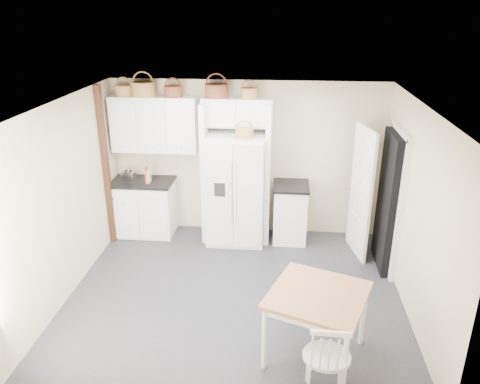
# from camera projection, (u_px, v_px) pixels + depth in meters

# --- Properties ---
(floor) EXTENTS (4.50, 4.50, 0.00)m
(floor) POSITION_uv_depth(u_px,v_px,m) (235.00, 293.00, 6.46)
(floor) COLOR #2A2A30
(floor) RESTS_ON ground
(ceiling) EXTENTS (4.50, 4.50, 0.00)m
(ceiling) POSITION_uv_depth(u_px,v_px,m) (234.00, 105.00, 5.49)
(ceiling) COLOR white
(ceiling) RESTS_ON wall_back
(wall_back) EXTENTS (4.50, 0.00, 4.50)m
(wall_back) POSITION_uv_depth(u_px,v_px,m) (247.00, 159.00, 7.82)
(wall_back) COLOR beige
(wall_back) RESTS_ON floor
(wall_left) EXTENTS (0.00, 4.00, 4.00)m
(wall_left) POSITION_uv_depth(u_px,v_px,m) (66.00, 200.00, 6.17)
(wall_left) COLOR beige
(wall_left) RESTS_ON floor
(wall_right) EXTENTS (0.00, 4.00, 4.00)m
(wall_right) POSITION_uv_depth(u_px,v_px,m) (416.00, 214.00, 5.78)
(wall_right) COLOR beige
(wall_right) RESTS_ON floor
(refrigerator) EXTENTS (0.93, 0.75, 1.80)m
(refrigerator) POSITION_uv_depth(u_px,v_px,m) (236.00, 189.00, 7.62)
(refrigerator) COLOR white
(refrigerator) RESTS_ON floor
(base_cab_left) EXTENTS (1.00, 0.63, 0.92)m
(base_cab_left) POSITION_uv_depth(u_px,v_px,m) (145.00, 208.00, 8.01)
(base_cab_left) COLOR white
(base_cab_left) RESTS_ON floor
(base_cab_right) EXTENTS (0.53, 0.64, 0.94)m
(base_cab_right) POSITION_uv_depth(u_px,v_px,m) (290.00, 213.00, 7.79)
(base_cab_right) COLOR white
(base_cab_right) RESTS_ON floor
(dining_table) EXTENTS (1.27, 1.27, 0.82)m
(dining_table) POSITION_uv_depth(u_px,v_px,m) (316.00, 325.00, 5.17)
(dining_table) COLOR #9A623D
(dining_table) RESTS_ON floor
(windsor_chair) EXTENTS (0.49, 0.44, 0.97)m
(windsor_chair) POSITION_uv_depth(u_px,v_px,m) (327.00, 356.00, 4.60)
(windsor_chair) COLOR white
(windsor_chair) RESTS_ON floor
(counter_left) EXTENTS (1.04, 0.67, 0.04)m
(counter_left) POSITION_uv_depth(u_px,v_px,m) (142.00, 182.00, 7.83)
(counter_left) COLOR black
(counter_left) RESTS_ON base_cab_left
(counter_right) EXTENTS (0.58, 0.68, 0.04)m
(counter_right) POSITION_uv_depth(u_px,v_px,m) (291.00, 186.00, 7.60)
(counter_right) COLOR black
(counter_right) RESTS_ON base_cab_right
(toaster) EXTENTS (0.25, 0.17, 0.16)m
(toaster) POSITION_uv_depth(u_px,v_px,m) (129.00, 176.00, 7.81)
(toaster) COLOR silver
(toaster) RESTS_ON counter_left
(cookbook_red) EXTENTS (0.06, 0.17, 0.25)m
(cookbook_red) POSITION_uv_depth(u_px,v_px,m) (147.00, 175.00, 7.69)
(cookbook_red) COLOR #A63927
(cookbook_red) RESTS_ON counter_left
(cookbook_cream) EXTENTS (0.04, 0.15, 0.22)m
(cookbook_cream) POSITION_uv_depth(u_px,v_px,m) (149.00, 176.00, 7.69)
(cookbook_cream) COLOR beige
(cookbook_cream) RESTS_ON counter_left
(basket_upper_a) EXTENTS (0.29, 0.29, 0.16)m
(basket_upper_a) POSITION_uv_depth(u_px,v_px,m) (124.00, 91.00, 7.41)
(basket_upper_a) COLOR olive
(basket_upper_a) RESTS_ON upper_cabinet
(basket_upper_b) EXTENTS (0.37, 0.37, 0.22)m
(basket_upper_b) POSITION_uv_depth(u_px,v_px,m) (143.00, 89.00, 7.37)
(basket_upper_b) COLOR olive
(basket_upper_b) RESTS_ON upper_cabinet
(basket_upper_c) EXTENTS (0.29, 0.29, 0.17)m
(basket_upper_c) POSITION_uv_depth(u_px,v_px,m) (173.00, 91.00, 7.34)
(basket_upper_c) COLOR #53291A
(basket_upper_c) RESTS_ON upper_cabinet
(basket_bridge_a) EXTENTS (0.37, 0.37, 0.21)m
(basket_bridge_a) POSITION_uv_depth(u_px,v_px,m) (217.00, 91.00, 7.27)
(basket_bridge_a) COLOR #53291A
(basket_bridge_a) RESTS_ON bridge_cabinet
(basket_bridge_b) EXTENTS (0.27, 0.27, 0.16)m
(basket_bridge_b) POSITION_uv_depth(u_px,v_px,m) (249.00, 93.00, 7.24)
(basket_bridge_b) COLOR olive
(basket_bridge_b) RESTS_ON bridge_cabinet
(basket_fridge_b) EXTENTS (0.27, 0.27, 0.15)m
(basket_fridge_b) POSITION_uv_depth(u_px,v_px,m) (244.00, 133.00, 7.15)
(basket_fridge_b) COLOR olive
(basket_fridge_b) RESTS_ON refrigerator
(upper_cabinet) EXTENTS (1.40, 0.34, 0.90)m
(upper_cabinet) POSITION_uv_depth(u_px,v_px,m) (155.00, 124.00, 7.57)
(upper_cabinet) COLOR white
(upper_cabinet) RESTS_ON wall_back
(bridge_cabinet) EXTENTS (1.12, 0.34, 0.45)m
(bridge_cabinet) POSITION_uv_depth(u_px,v_px,m) (237.00, 112.00, 7.37)
(bridge_cabinet) COLOR white
(bridge_cabinet) RESTS_ON wall_back
(fridge_panel_left) EXTENTS (0.08, 0.60, 2.30)m
(fridge_panel_left) POSITION_uv_depth(u_px,v_px,m) (206.00, 172.00, 7.66)
(fridge_panel_left) COLOR white
(fridge_panel_left) RESTS_ON floor
(fridge_panel_right) EXTENTS (0.08, 0.60, 2.30)m
(fridge_panel_right) POSITION_uv_depth(u_px,v_px,m) (268.00, 174.00, 7.57)
(fridge_panel_right) COLOR white
(fridge_panel_right) RESTS_ON floor
(trim_post) EXTENTS (0.09, 0.09, 2.60)m
(trim_post) POSITION_uv_depth(u_px,v_px,m) (106.00, 167.00, 7.41)
(trim_post) COLOR #422511
(trim_post) RESTS_ON floor
(doorway_void) EXTENTS (0.18, 0.85, 2.05)m
(doorway_void) POSITION_uv_depth(u_px,v_px,m) (389.00, 202.00, 6.81)
(doorway_void) COLOR black
(doorway_void) RESTS_ON floor
(door_slab) EXTENTS (0.21, 0.79, 2.05)m
(door_slab) POSITION_uv_depth(u_px,v_px,m) (361.00, 193.00, 7.15)
(door_slab) COLOR white
(door_slab) RESTS_ON floor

